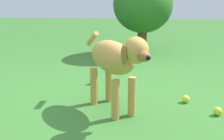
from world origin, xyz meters
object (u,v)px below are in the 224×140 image
(dog, at_px, (115,60))
(tennis_ball_2, at_px, (186,99))
(tennis_ball_0, at_px, (218,111))
(tennis_ball_1, at_px, (92,81))

(dog, bearing_deg, tennis_ball_2, 79.88)
(tennis_ball_0, xyz_separation_m, tennis_ball_2, (0.25, 0.21, 0.00))
(tennis_ball_1, bearing_deg, dog, -157.10)
(dog, relative_size, tennis_ball_1, 12.03)
(tennis_ball_0, distance_m, tennis_ball_2, 0.33)
(dog, relative_size, tennis_ball_0, 12.03)
(dog, relative_size, tennis_ball_2, 12.03)
(tennis_ball_1, distance_m, tennis_ball_2, 0.96)
(tennis_ball_0, relative_size, tennis_ball_2, 1.00)
(dog, height_order, tennis_ball_2, dog)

